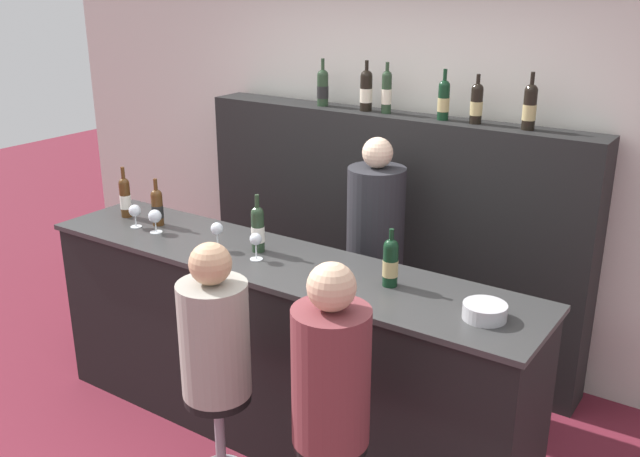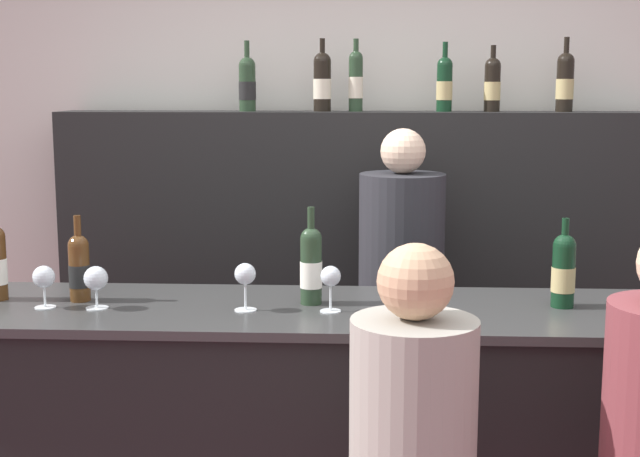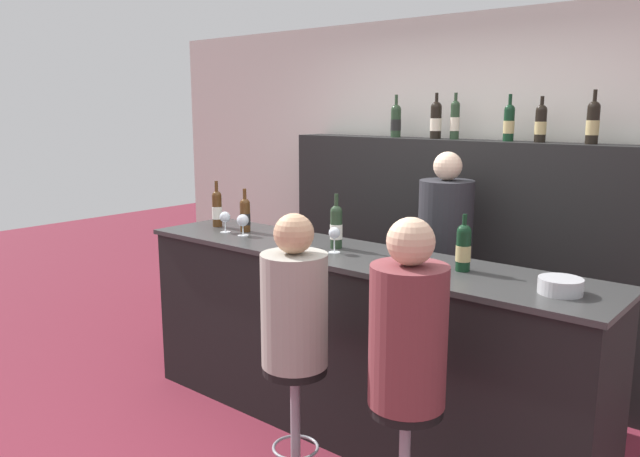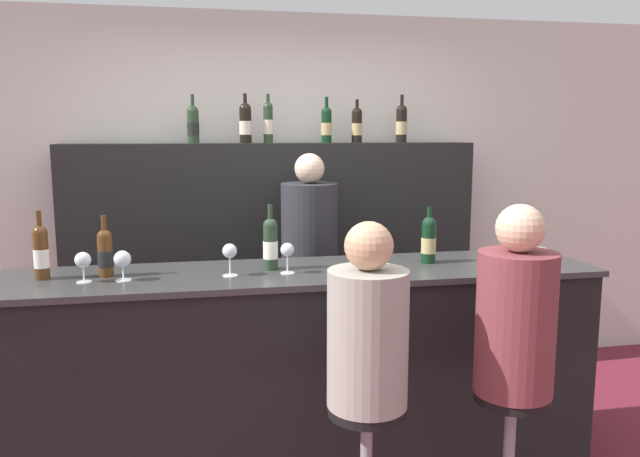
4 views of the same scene
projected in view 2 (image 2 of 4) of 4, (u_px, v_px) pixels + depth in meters
The scene contains 17 objects.
wall_back at pixel (362, 193), 4.35m from camera, with size 6.40×0.05×2.60m.
back_bar_cabinet at pixel (361, 293), 4.20m from camera, with size 2.78×0.28×1.70m.
wine_bottle_counter_1 at pixel (79, 267), 3.02m from camera, with size 0.07×0.07×0.29m.
wine_bottle_counter_2 at pixel (311, 265), 2.97m from camera, with size 0.07×0.07×0.33m.
wine_bottle_counter_3 at pixel (564, 270), 2.93m from camera, with size 0.08×0.08×0.30m.
wine_bottle_backbar_0 at pixel (247, 84), 4.07m from camera, with size 0.08×0.08×0.32m.
wine_bottle_backbar_1 at pixel (322, 81), 4.05m from camera, with size 0.08×0.08×0.33m.
wine_bottle_backbar_2 at pixel (356, 81), 4.04m from camera, with size 0.07×0.07×0.33m.
wine_bottle_backbar_3 at pixel (444, 84), 4.02m from camera, with size 0.07×0.07×0.31m.
wine_bottle_backbar_4 at pixel (492, 84), 4.01m from camera, with size 0.07×0.07×0.30m.
wine_bottle_backbar_5 at pixel (565, 82), 3.99m from camera, with size 0.08×0.08×0.33m.
wine_glass_0 at pixel (44, 278), 2.92m from camera, with size 0.07×0.07×0.14m.
wine_glass_1 at pixel (96, 280), 2.91m from camera, with size 0.08×0.08×0.14m.
wine_glass_2 at pixel (245, 276), 2.88m from camera, with size 0.07×0.07×0.16m.
wine_glass_3 at pixel (331, 279), 2.87m from camera, with size 0.07×0.07×0.15m.
guest_seated_left at pixel (413, 410), 2.29m from camera, with size 0.33×0.33×0.76m.
bartender at pixel (400, 340), 3.76m from camera, with size 0.36×0.36×1.65m.
Camera 2 is at (0.02, -2.57, 1.83)m, focal length 50.00 mm.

